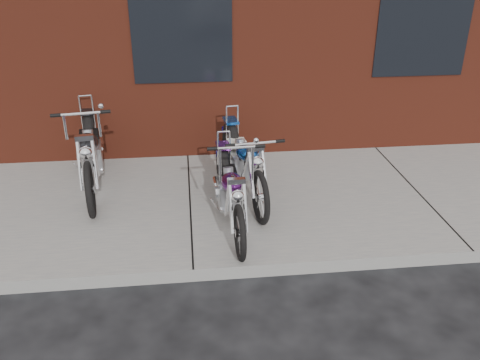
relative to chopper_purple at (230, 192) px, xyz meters
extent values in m
plane|color=black|center=(-0.47, -0.95, -0.53)|extent=(120.00, 120.00, 0.00)
cube|color=gray|center=(-0.47, 0.55, -0.45)|extent=(22.00, 3.00, 0.15)
torus|color=black|center=(-0.02, 0.53, -0.04)|extent=(0.15, 0.67, 0.66)
torus|color=black|center=(0.03, -0.92, -0.08)|extent=(0.08, 0.60, 0.60)
cube|color=#A4A8AE|center=(0.00, -0.06, -0.05)|extent=(0.27, 0.38, 0.28)
ellipsoid|color=#531566|center=(0.01, -0.32, 0.21)|extent=(0.26, 0.52, 0.28)
cube|color=black|center=(-0.01, 0.18, 0.13)|extent=(0.23, 0.27, 0.06)
cylinder|color=white|center=(0.02, -0.80, 0.17)|extent=(0.05, 0.27, 0.50)
cylinder|color=white|center=(0.02, -0.69, 0.78)|extent=(0.51, 0.04, 0.03)
cylinder|color=white|center=(-0.02, 0.46, 0.31)|extent=(0.02, 0.02, 0.44)
cylinder|color=white|center=(0.10, 0.15, -0.17)|extent=(0.07, 0.83, 0.04)
torus|color=black|center=(0.17, 1.33, -0.02)|extent=(0.23, 0.73, 0.71)
torus|color=black|center=(0.36, -0.22, -0.05)|extent=(0.15, 0.65, 0.65)
cube|color=#A4A8AE|center=(0.25, 0.70, -0.03)|extent=(0.32, 0.43, 0.30)
ellipsoid|color=blue|center=(0.28, 0.42, 0.26)|extent=(0.32, 0.57, 0.30)
cube|color=silver|center=(0.22, 0.96, 0.17)|extent=(0.27, 0.31, 0.06)
cylinder|color=white|center=(0.35, -0.09, 0.21)|extent=(0.07, 0.29, 0.54)
cylinder|color=white|center=(0.33, 0.03, 0.53)|extent=(0.55, 0.10, 0.03)
cylinder|color=white|center=(0.18, 1.25, 0.36)|extent=(0.02, 0.02, 0.48)
cylinder|color=white|center=(0.34, 0.93, -0.16)|extent=(0.16, 0.89, 0.05)
torus|color=black|center=(-1.85, 1.81, 0.01)|extent=(0.25, 0.78, 0.77)
torus|color=black|center=(-1.62, 0.15, -0.03)|extent=(0.17, 0.70, 0.69)
cube|color=#A4A8AE|center=(-1.75, 1.13, 0.00)|extent=(0.35, 0.46, 0.32)
ellipsoid|color=black|center=(-1.71, 0.83, 0.31)|extent=(0.36, 0.62, 0.33)
cube|color=black|center=(-1.79, 1.41, 0.21)|extent=(0.29, 0.33, 0.06)
cylinder|color=white|center=(-1.63, 0.28, 0.25)|extent=(0.08, 0.31, 0.57)
cylinder|color=white|center=(-1.65, 0.41, 0.83)|extent=(0.59, 0.11, 0.03)
cylinder|color=white|center=(-1.83, 1.72, 0.41)|extent=(0.03, 0.03, 0.51)
cylinder|color=white|center=(-1.66, 1.38, -0.14)|extent=(0.18, 0.96, 0.05)
camera|label=1|loc=(-0.47, -5.22, 2.66)|focal=38.00mm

